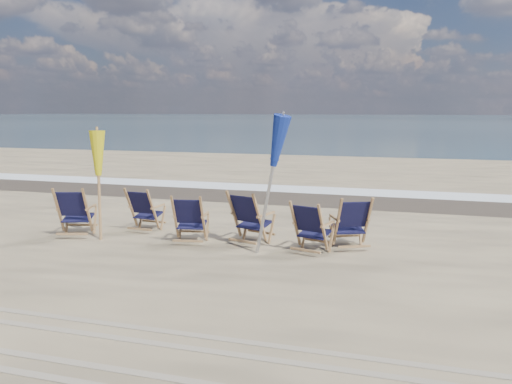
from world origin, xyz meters
TOP-DOWN VIEW (x-y plane):
  - ocean at (0.00, 128.00)m, footprint 400.00×400.00m
  - surf_foam at (0.00, 8.30)m, footprint 200.00×1.40m
  - wet_sand_strip at (0.00, 6.80)m, footprint 200.00×2.60m
  - tire_tracks at (0.00, -2.80)m, footprint 80.00×1.30m
  - beach_chair_0 at (-3.14, 1.22)m, footprint 0.83×0.88m
  - beach_chair_1 at (-2.08, 1.88)m, footprint 0.64×0.71m
  - beach_chair_2 at (-0.78, 1.36)m, footprint 0.71×0.78m
  - beach_chair_3 at (0.28, 1.46)m, footprint 0.86×0.91m
  - beach_chair_4 at (1.46, 1.22)m, footprint 0.78×0.83m
  - beach_chair_5 at (2.17, 1.87)m, footprint 0.87×0.91m
  - umbrella_yellow at (-2.84, 1.20)m, footprint 0.30×0.30m
  - umbrella_blue at (0.56, 1.01)m, footprint 0.30×0.30m

SIDE VIEW (x-z plane):
  - ocean at x=0.00m, z-range 0.00..0.00m
  - wet_sand_strip at x=0.00m, z-range 0.00..0.00m
  - surf_foam at x=0.00m, z-range 0.00..0.01m
  - tire_tracks at x=0.00m, z-range 0.00..0.01m
  - beach_chair_1 at x=-2.08m, z-range 0.00..0.94m
  - beach_chair_4 at x=1.46m, z-range 0.00..0.95m
  - beach_chair_2 at x=-0.78m, z-range 0.00..0.95m
  - beach_chair_5 at x=2.17m, z-range 0.00..0.99m
  - beach_chair_0 at x=-3.14m, z-range 0.00..1.02m
  - beach_chair_3 at x=0.28m, z-range 0.00..1.03m
  - umbrella_yellow at x=-2.84m, z-range 0.52..2.60m
  - umbrella_blue at x=0.56m, z-range 0.68..3.11m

